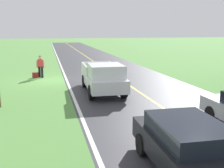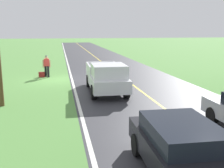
# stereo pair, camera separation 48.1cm
# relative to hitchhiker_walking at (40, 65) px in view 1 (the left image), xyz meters

# --- Properties ---
(ground_plane) EXTENTS (200.00, 200.00, 0.00)m
(ground_plane) POSITION_rel_hitchhiker_walking_xyz_m (-0.81, 1.35, -0.98)
(ground_plane) COLOR #568E42
(road_surface) EXTENTS (8.36, 120.00, 0.00)m
(road_surface) POSITION_rel_hitchhiker_walking_xyz_m (-5.89, 1.35, -0.98)
(road_surface) COLOR #333338
(road_surface) RESTS_ON ground
(lane_edge_line) EXTENTS (0.16, 117.60, 0.00)m
(lane_edge_line) POSITION_rel_hitchhiker_walking_xyz_m (-1.89, 1.35, -0.98)
(lane_edge_line) COLOR silver
(lane_edge_line) RESTS_ON ground
(lane_centre_line) EXTENTS (0.14, 117.60, 0.00)m
(lane_centre_line) POSITION_rel_hitchhiker_walking_xyz_m (-5.89, 1.35, -0.98)
(lane_centre_line) COLOR gold
(lane_centre_line) RESTS_ON ground
(hitchhiker_walking) EXTENTS (0.62, 0.52, 1.75)m
(hitchhiker_walking) POSITION_rel_hitchhiker_walking_xyz_m (0.00, 0.00, 0.00)
(hitchhiker_walking) COLOR black
(hitchhiker_walking) RESTS_ON ground
(suitcase_carried) EXTENTS (0.47, 0.22, 0.42)m
(suitcase_carried) POSITION_rel_hitchhiker_walking_xyz_m (0.42, 0.06, -0.77)
(suitcase_carried) COLOR maroon
(suitcase_carried) RESTS_ON ground
(pickup_truck_passing) EXTENTS (2.21, 5.45, 1.82)m
(pickup_truck_passing) POSITION_rel_hitchhiker_walking_xyz_m (-3.74, 6.32, -0.01)
(pickup_truck_passing) COLOR silver
(pickup_truck_passing) RESTS_ON ground
(sedan_ahead_same_lane) EXTENTS (2.06, 4.47, 1.41)m
(sedan_ahead_same_lane) POSITION_rel_hitchhiker_walking_xyz_m (-4.02, 15.89, -0.23)
(sedan_ahead_same_lane) COLOR black
(sedan_ahead_same_lane) RESTS_ON ground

